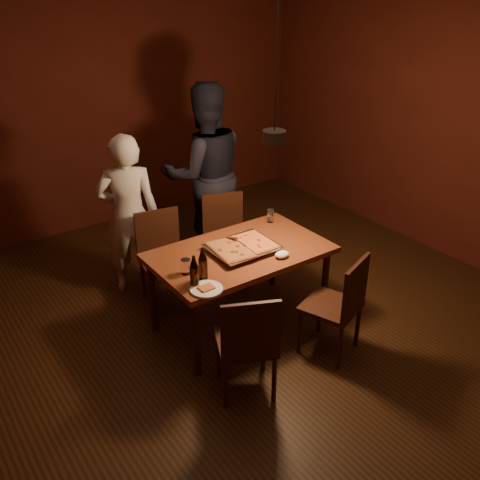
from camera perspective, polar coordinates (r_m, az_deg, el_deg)
room_shell at (r=4.24m, az=3.54°, el=6.36°), size 6.00×6.00×6.00m
dining_table at (r=4.58m, az=-0.00°, el=-1.94°), size 1.50×0.90×0.75m
chair_far_left at (r=5.08m, az=-8.38°, el=-0.98°), size 0.50×0.50×0.49m
chair_far_right at (r=5.40m, az=-1.59°, el=1.09°), size 0.54×0.54×0.49m
chair_near_left at (r=3.87m, az=0.84°, el=-10.34°), size 0.56×0.56×0.49m
chair_near_right at (r=4.37m, az=10.78°, el=-6.14°), size 0.54×0.54×0.49m
pizza_tray at (r=4.53m, az=0.26°, el=-0.89°), size 0.56×0.47×0.05m
pizza_meat at (r=4.44m, az=-1.04°, el=-1.01°), size 0.30×0.44×0.02m
pizza_cheese at (r=4.57m, az=1.64°, el=-0.17°), size 0.26×0.40×0.02m
spatula at (r=4.52m, az=0.35°, el=-0.37°), size 0.16×0.26×0.04m
beer_bottle_a at (r=3.99m, az=-4.91°, el=-3.36°), size 0.07×0.07×0.26m
beer_bottle_b at (r=4.08m, az=-3.97°, el=-2.53°), size 0.07×0.07×0.27m
water_glass_left at (r=4.20m, az=-5.81°, el=-2.83°), size 0.08×0.08×0.12m
water_glass_right at (r=5.05m, az=3.27°, el=2.62°), size 0.06×0.06×0.13m
plate_slice at (r=4.00m, az=-3.61°, el=-5.24°), size 0.25×0.25×0.03m
napkin at (r=4.44m, az=4.50°, el=-1.55°), size 0.13×0.10×0.05m
diner_white at (r=5.20m, az=-11.78°, el=2.59°), size 0.68×0.57×1.59m
diner_dark at (r=5.69m, az=-3.74°, el=7.02°), size 1.10×0.96×1.92m
pendant_lamp at (r=4.13m, az=3.68°, el=11.06°), size 0.18×0.18×1.10m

